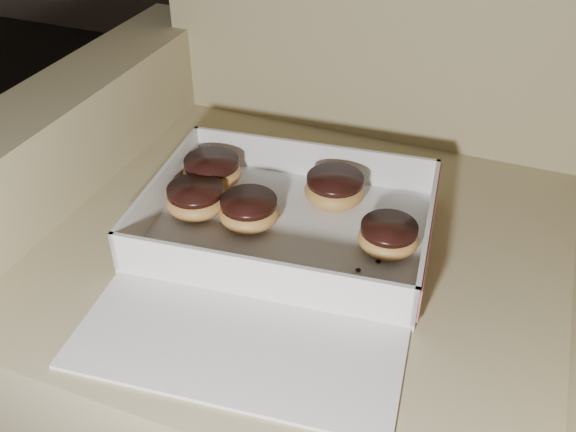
{
  "coord_description": "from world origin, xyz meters",
  "views": [
    {
      "loc": [
        0.98,
        0.11,
        0.97
      ],
      "look_at": [
        0.72,
        0.75,
        0.46
      ],
      "focal_mm": 40.0,
      "sensor_mm": 36.0,
      "label": 1
    }
  ],
  "objects": [
    {
      "name": "donut_c",
      "position": [
        0.86,
        0.76,
        0.46
      ],
      "size": [
        0.08,
        0.08,
        0.04
      ],
      "color": "gold",
      "rests_on": "bakery_box"
    },
    {
      "name": "crumb_e",
      "position": [
        0.65,
        0.64,
        0.44
      ],
      "size": [
        0.01,
        0.01,
        0.0
      ],
      "primitive_type": "ellipsoid",
      "color": "black",
      "rests_on": "bakery_box"
    },
    {
      "name": "armchair",
      "position": [
        0.75,
        0.83,
        0.3
      ],
      "size": [
        0.92,
        0.77,
        0.96
      ],
      "color": "#94875E",
      "rests_on": "floor"
    },
    {
      "name": "donut_a",
      "position": [
        0.59,
        0.74,
        0.46
      ],
      "size": [
        0.08,
        0.08,
        0.04
      ],
      "color": "gold",
      "rests_on": "bakery_box"
    },
    {
      "name": "crumb_a",
      "position": [
        0.82,
        0.68,
        0.44
      ],
      "size": [
        0.01,
        0.01,
        0.0
      ],
      "primitive_type": "ellipsoid",
      "color": "black",
      "rests_on": "bakery_box"
    },
    {
      "name": "crumb_d",
      "position": [
        0.74,
        0.64,
        0.44
      ],
      "size": [
        0.01,
        0.01,
        0.0
      ],
      "primitive_type": "ellipsoid",
      "color": "black",
      "rests_on": "bakery_box"
    },
    {
      "name": "crumb_b",
      "position": [
        0.84,
        0.7,
        0.44
      ],
      "size": [
        0.01,
        0.01,
        0.0
      ],
      "primitive_type": "ellipsoid",
      "color": "black",
      "rests_on": "bakery_box"
    },
    {
      "name": "donut_b",
      "position": [
        0.67,
        0.74,
        0.46
      ],
      "size": [
        0.08,
        0.08,
        0.04
      ],
      "color": "gold",
      "rests_on": "bakery_box"
    },
    {
      "name": "crumb_c",
      "position": [
        0.86,
        0.73,
        0.44
      ],
      "size": [
        0.01,
        0.01,
        0.0
      ],
      "primitive_type": "ellipsoid",
      "color": "black",
      "rests_on": "bakery_box"
    },
    {
      "name": "donut_e",
      "position": [
        0.58,
        0.81,
        0.46
      ],
      "size": [
        0.09,
        0.09,
        0.04
      ],
      "color": "gold",
      "rests_on": "bakery_box"
    },
    {
      "name": "donut_d",
      "position": [
        0.76,
        0.83,
        0.46
      ],
      "size": [
        0.09,
        0.09,
        0.04
      ],
      "color": "gold",
      "rests_on": "bakery_box"
    },
    {
      "name": "bakery_box",
      "position": [
        0.73,
        0.71,
        0.44
      ],
      "size": [
        0.42,
        0.48,
        0.06
      ],
      "rotation": [
        0.0,
        0.0,
        0.11
      ],
      "color": "white",
      "rests_on": "armchair"
    }
  ]
}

